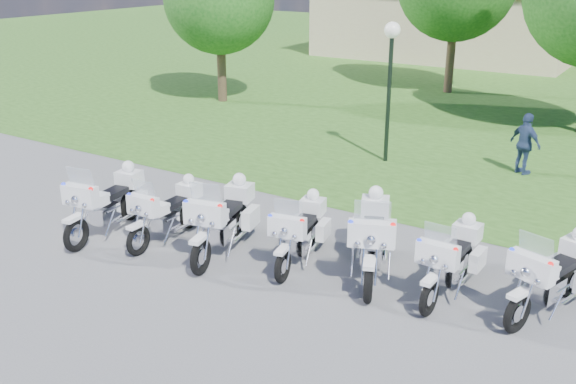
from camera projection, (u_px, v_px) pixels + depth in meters
The scene contains 12 objects.
ground at pixel (251, 254), 12.71m from camera, with size 100.00×100.00×0.00m, color slate.
grass_lawn at pixel (548, 68), 34.06m from camera, with size 100.00×48.00×0.01m, color #2E561B.
motorcycle_0 at pixel (108, 201), 13.49m from camera, with size 1.06×2.47×1.67m.
motorcycle_1 at pixel (168, 211), 13.19m from camera, with size 0.75×2.21×1.49m.
motorcycle_2 at pixel (224, 218), 12.59m from camera, with size 1.19×2.49×1.69m.
motorcycle_3 at pixel (301, 230), 12.21m from camera, with size 1.02×2.22×1.51m.
motorcycle_4 at pixel (373, 237), 11.70m from camera, with size 1.48×2.45×1.74m.
motorcycle_5 at pixel (452, 258), 11.05m from camera, with size 0.77×2.28×1.53m.
motorcycle_6 at pixel (553, 275), 10.43m from camera, with size 1.23×2.31×1.60m.
lamp_post at pixel (391, 57), 17.47m from camera, with size 0.44×0.44×3.90m.
building_west at pixel (448, 20), 37.17m from camera, with size 14.56×8.32×4.10m.
bystander_c at pixel (525, 144), 17.10m from camera, with size 0.98×0.41×1.67m, color navy.
Camera 1 is at (6.81, -9.30, 5.53)m, focal length 40.00 mm.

